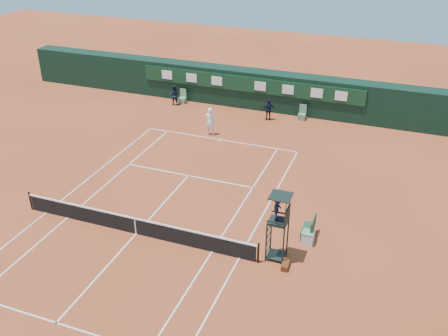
# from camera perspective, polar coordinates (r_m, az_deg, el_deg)

# --- Properties ---
(ground) EXTENTS (90.00, 90.00, 0.00)m
(ground) POSITION_cam_1_polar(r_m,az_deg,el_deg) (25.68, -10.00, -7.42)
(ground) COLOR #A74827
(ground) RESTS_ON ground
(court_lines) EXTENTS (11.05, 23.85, 0.01)m
(court_lines) POSITION_cam_1_polar(r_m,az_deg,el_deg) (25.68, -10.00, -7.40)
(court_lines) COLOR silver
(court_lines) RESTS_ON ground
(tennis_net) EXTENTS (12.90, 0.10, 1.10)m
(tennis_net) POSITION_cam_1_polar(r_m,az_deg,el_deg) (25.39, -10.10, -6.48)
(tennis_net) COLOR black
(tennis_net) RESTS_ON ground
(back_wall) EXTENTS (40.00, 1.65, 3.00)m
(back_wall) POSITION_cam_1_polar(r_m,az_deg,el_deg) (40.35, 3.12, 9.06)
(back_wall) COLOR black
(back_wall) RESTS_ON ground
(linesman_chair_left) EXTENTS (0.55, 0.50, 1.15)m
(linesman_chair_left) POSITION_cam_1_polar(r_m,az_deg,el_deg) (41.56, -4.77, 7.84)
(linesman_chair_left) COLOR #63976A
(linesman_chair_left) RESTS_ON ground
(linesman_chair_right) EXTENTS (0.55, 0.50, 1.15)m
(linesman_chair_right) POSITION_cam_1_polar(r_m,az_deg,el_deg) (38.60, 8.90, 5.95)
(linesman_chair_right) COLOR #527E58
(linesman_chair_right) RESTS_ON ground
(umpire_chair) EXTENTS (0.96, 0.95, 3.42)m
(umpire_chair) POSITION_cam_1_polar(r_m,az_deg,el_deg) (22.48, 6.23, -5.22)
(umpire_chair) COLOR black
(umpire_chair) RESTS_ON ground
(player_bench) EXTENTS (0.55, 1.20, 1.10)m
(player_bench) POSITION_cam_1_polar(r_m,az_deg,el_deg) (25.12, 9.82, -6.63)
(player_bench) COLOR #19402A
(player_bench) RESTS_ON ground
(tennis_bag) EXTENTS (0.35, 0.73, 0.27)m
(tennis_bag) POSITION_cam_1_polar(r_m,az_deg,el_deg) (23.33, 7.05, -10.95)
(tennis_bag) COLOR black
(tennis_bag) RESTS_ON ground
(cooler) EXTENTS (0.57, 0.57, 0.65)m
(cooler) POSITION_cam_1_polar(r_m,az_deg,el_deg) (24.84, 9.57, -7.82)
(cooler) COLOR silver
(cooler) RESTS_ON ground
(tennis_ball) EXTENTS (0.06, 0.06, 0.06)m
(tennis_ball) POSITION_cam_1_polar(r_m,az_deg,el_deg) (31.14, -5.76, -0.15)
(tennis_ball) COLOR #C4D230
(tennis_ball) RESTS_ON ground
(player) EXTENTS (0.80, 0.58, 2.03)m
(player) POSITION_cam_1_polar(r_m,az_deg,el_deg) (35.34, -1.60, 5.36)
(player) COLOR white
(player) RESTS_ON ground
(ball_kid_left) EXTENTS (0.91, 0.78, 1.64)m
(ball_kid_left) POSITION_cam_1_polar(r_m,az_deg,el_deg) (41.08, -5.71, 8.31)
(ball_kid_left) COLOR black
(ball_kid_left) RESTS_ON ground
(ball_kid_right) EXTENTS (1.04, 0.79, 1.64)m
(ball_kid_right) POSITION_cam_1_polar(r_m,az_deg,el_deg) (38.06, 5.12, 6.66)
(ball_kid_right) COLOR black
(ball_kid_right) RESTS_ON ground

